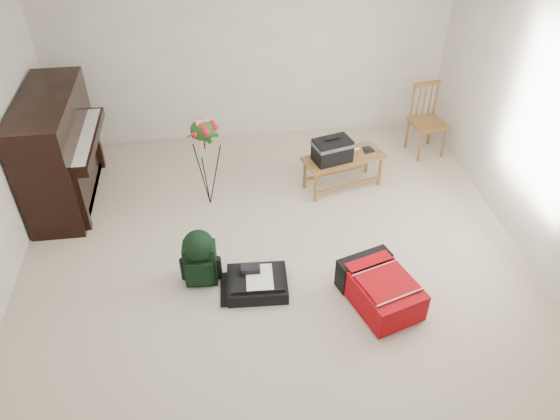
{
  "coord_description": "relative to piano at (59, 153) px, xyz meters",
  "views": [
    {
      "loc": [
        -0.47,
        -3.69,
        3.78
      ],
      "look_at": [
        0.07,
        0.35,
        0.55
      ],
      "focal_mm": 35.0,
      "sensor_mm": 36.0,
      "label": 1
    }
  ],
  "objects": [
    {
      "name": "red_suitcase",
      "position": [
        3.06,
        -1.98,
        -0.43
      ],
      "size": [
        0.7,
        0.88,
        0.32
      ],
      "rotation": [
        0.0,
        0.0,
        0.31
      ],
      "color": "#B50712",
      "rests_on": "floor"
    },
    {
      "name": "piano",
      "position": [
        0.0,
        0.0,
        0.0
      ],
      "size": [
        0.71,
        1.5,
        1.25
      ],
      "color": "black",
      "rests_on": "floor"
    },
    {
      "name": "green_backpack",
      "position": [
        1.46,
        -1.54,
        -0.27
      ],
      "size": [
        0.31,
        0.29,
        0.6
      ],
      "rotation": [
        0.0,
        0.0,
        -0.07
      ],
      "color": "black",
      "rests_on": "floor"
    },
    {
      "name": "black_duffel",
      "position": [
        1.97,
        -1.72,
        -0.51
      ],
      "size": [
        0.58,
        0.47,
        0.23
      ],
      "rotation": [
        0.0,
        0.0,
        -0.05
      ],
      "color": "black",
      "rests_on": "floor"
    },
    {
      "name": "floor",
      "position": [
        2.19,
        -1.6,
        -0.6
      ],
      "size": [
        5.0,
        5.5,
        0.01
      ],
      "primitive_type": "cube",
      "color": "beige",
      "rests_on": "ground"
    },
    {
      "name": "ceiling",
      "position": [
        2.19,
        -1.6,
        1.9
      ],
      "size": [
        5.0,
        5.5,
        0.01
      ],
      "primitive_type": "cube",
      "color": "white",
      "rests_on": "wall_back"
    },
    {
      "name": "flower_stand",
      "position": [
        1.58,
        -0.32,
        -0.06
      ],
      "size": [
        0.43,
        0.43,
        1.1
      ],
      "rotation": [
        0.0,
        0.0,
        0.31
      ],
      "color": "black",
      "rests_on": "floor"
    },
    {
      "name": "wall_back",
      "position": [
        2.19,
        1.15,
        0.65
      ],
      "size": [
        5.0,
        0.04,
        2.5
      ],
      "primitive_type": "cube",
      "color": "beige",
      "rests_on": "floor"
    },
    {
      "name": "dining_chair",
      "position": [
        4.33,
        0.43,
        -0.16
      ],
      "size": [
        0.45,
        0.45,
        0.9
      ],
      "rotation": [
        0.0,
        0.0,
        0.18
      ],
      "color": "olive",
      "rests_on": "floor"
    },
    {
      "name": "bench",
      "position": [
        3.01,
        -0.21,
        -0.1
      ],
      "size": [
        0.99,
        0.6,
        0.71
      ],
      "rotation": [
        0.0,
        0.0,
        0.27
      ],
      "color": "olive",
      "rests_on": "floor"
    }
  ]
}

